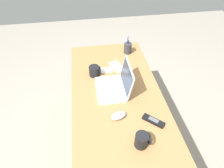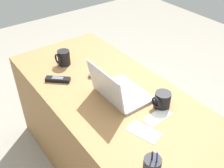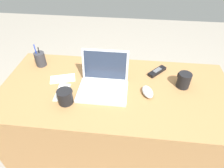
{
  "view_description": "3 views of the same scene",
  "coord_description": "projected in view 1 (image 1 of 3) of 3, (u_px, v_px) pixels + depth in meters",
  "views": [
    {
      "loc": [
        1.06,
        -0.21,
        1.85
      ],
      "look_at": [
        -0.04,
        -0.04,
        0.82
      ],
      "focal_mm": 31.52,
      "sensor_mm": 36.0,
      "label": 1
    },
    {
      "loc": [
        -1.05,
        0.76,
        1.72
      ],
      "look_at": [
        -0.01,
        -0.01,
        0.78
      ],
      "focal_mm": 43.08,
      "sensor_mm": 36.0,
      "label": 2
    },
    {
      "loc": [
        0.08,
        -0.94,
        1.57
      ],
      "look_at": [
        -0.02,
        -0.01,
        0.76
      ],
      "focal_mm": 30.97,
      "sensor_mm": 36.0,
      "label": 3
    }
  ],
  "objects": [
    {
      "name": "desk",
      "position": [
        117.0,
        123.0,
        1.8
      ],
      "size": [
        1.53,
        0.72,
        0.72
      ],
      "primitive_type": "cube",
      "color": "#9E7042",
      "rests_on": "ground"
    },
    {
      "name": "cordless_phone",
      "position": [
        153.0,
        121.0,
        1.37
      ],
      "size": [
        0.14,
        0.15,
        0.03
      ],
      "color": "black",
      "rests_on": "desk"
    },
    {
      "name": "computer_mouse",
      "position": [
        118.0,
        116.0,
        1.39
      ],
      "size": [
        0.09,
        0.13,
        0.04
      ],
      "primitive_type": "ellipsoid",
      "rotation": [
        0.0,
        0.0,
        0.29
      ],
      "color": "silver",
      "rests_on": "desk"
    },
    {
      "name": "coffee_mug_white",
      "position": [
        95.0,
        71.0,
        1.72
      ],
      "size": [
        0.09,
        0.1,
        0.09
      ],
      "color": "black",
      "rests_on": "desk"
    },
    {
      "name": "laptop",
      "position": [
        115.0,
        85.0,
        1.58
      ],
      "size": [
        0.31,
        0.27,
        0.23
      ],
      "color": "silver",
      "rests_on": "desk"
    },
    {
      "name": "ground_plane",
      "position": [
        116.0,
        144.0,
        2.05
      ],
      "size": [
        6.0,
        6.0,
        0.0
      ],
      "primitive_type": "plane",
      "color": "gray"
    },
    {
      "name": "paper_note_left",
      "position": [
        103.0,
        70.0,
        1.79
      ],
      "size": [
        0.08,
        0.17,
        0.0
      ],
      "primitive_type": "cube",
      "rotation": [
        0.0,
        0.0,
        0.05
      ],
      "color": "white",
      "rests_on": "desk"
    },
    {
      "name": "pen_holder",
      "position": [
        128.0,
        48.0,
        1.97
      ],
      "size": [
        0.08,
        0.08,
        0.17
      ],
      "color": "#333338",
      "rests_on": "desk"
    },
    {
      "name": "coffee_mug_tall",
      "position": [
        142.0,
        140.0,
        1.21
      ],
      "size": [
        0.08,
        0.1,
        0.1
      ],
      "color": "black",
      "rests_on": "desk"
    },
    {
      "name": "paper_note_near_laptop",
      "position": [
        117.0,
        66.0,
        1.83
      ],
      "size": [
        0.19,
        0.14,
        0.0
      ],
      "primitive_type": "cube",
      "rotation": [
        0.0,
        0.0,
        0.3
      ],
      "color": "white",
      "rests_on": "desk"
    }
  ]
}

